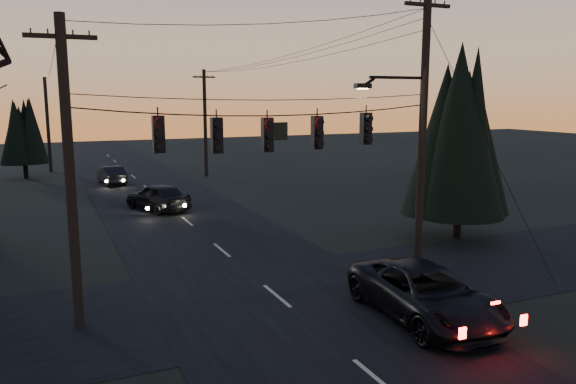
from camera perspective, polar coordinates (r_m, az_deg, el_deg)
name	(u,v)px	position (r m, az deg, el deg)	size (l,w,h in m)	color
main_road	(197,230)	(27.56, -9.20, -3.81)	(8.00, 120.00, 0.02)	black
cross_road	(277,296)	(18.44, -1.14, -10.53)	(60.00, 7.00, 0.02)	black
utility_pole_right	(417,275)	(21.06, 12.95, -8.20)	(5.00, 0.30, 10.00)	black
utility_pole_left	(80,327)	(17.21, -20.39, -12.70)	(1.80, 0.30, 8.50)	black
utility_pole_far_r	(206,176)	(46.06, -8.28, 1.61)	(1.80, 0.30, 8.50)	black
utility_pole_far_l	(51,172)	(52.37, -22.92, 1.91)	(0.30, 0.30, 8.00)	black
span_signal_assembly	(269,133)	(17.25, -1.94, 6.03)	(11.50, 0.44, 1.54)	black
evergreen_right	(462,140)	(26.19, 17.23, 5.04)	(3.91, 3.91, 7.73)	black
evergreen_dist	(22,129)	(48.57, -25.37, 5.82)	(3.30, 3.30, 6.61)	black
suv_near	(425,294)	(16.89, 13.77, -10.01)	(2.53, 5.49, 1.53)	black
sedan_oncoming_a	(158,197)	(32.59, -13.10, -0.49)	(1.82, 4.53, 1.54)	black
sedan_oncoming_b	(112,175)	(43.29, -17.49, 1.64)	(1.41, 4.03, 1.33)	black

